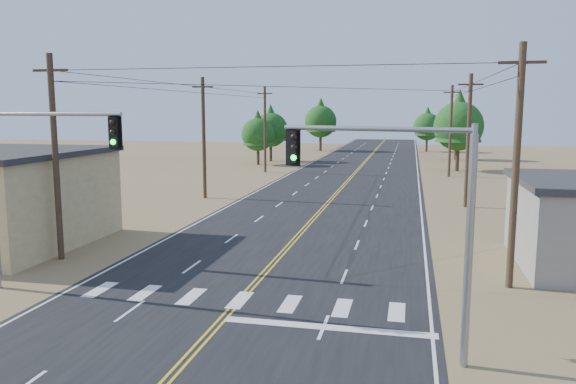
# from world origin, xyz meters

# --- Properties ---
(road) EXTENTS (15.00, 200.00, 0.02)m
(road) POSITION_xyz_m (0.00, 30.00, 0.01)
(road) COLOR black
(road) RESTS_ON ground
(utility_pole_left_near) EXTENTS (1.80, 0.30, 10.00)m
(utility_pole_left_near) POSITION_xyz_m (-10.50, 12.00, 5.12)
(utility_pole_left_near) COLOR #4C3826
(utility_pole_left_near) RESTS_ON ground
(utility_pole_left_mid) EXTENTS (1.80, 0.30, 10.00)m
(utility_pole_left_mid) POSITION_xyz_m (-10.50, 32.00, 5.12)
(utility_pole_left_mid) COLOR #4C3826
(utility_pole_left_mid) RESTS_ON ground
(utility_pole_left_far) EXTENTS (1.80, 0.30, 10.00)m
(utility_pole_left_far) POSITION_xyz_m (-10.50, 52.00, 5.12)
(utility_pole_left_far) COLOR #4C3826
(utility_pole_left_far) RESTS_ON ground
(utility_pole_right_near) EXTENTS (1.80, 0.30, 10.00)m
(utility_pole_right_near) POSITION_xyz_m (10.50, 12.00, 5.12)
(utility_pole_right_near) COLOR #4C3826
(utility_pole_right_near) RESTS_ON ground
(utility_pole_right_mid) EXTENTS (1.80, 0.30, 10.00)m
(utility_pole_right_mid) POSITION_xyz_m (10.50, 32.00, 5.12)
(utility_pole_right_mid) COLOR #4C3826
(utility_pole_right_mid) RESTS_ON ground
(utility_pole_right_far) EXTENTS (1.80, 0.30, 10.00)m
(utility_pole_right_far) POSITION_xyz_m (10.50, 52.00, 5.12)
(utility_pole_right_far) COLOR #4C3826
(utility_pole_right_far) RESTS_ON ground
(signal_mast_left) EXTENTS (6.34, 0.88, 7.40)m
(signal_mast_left) POSITION_xyz_m (-8.49, 7.24, 5.02)
(signal_mast_left) COLOR gray
(signal_mast_left) RESTS_ON ground
(signal_mast_right) EXTENTS (5.80, 1.92, 6.98)m
(signal_mast_right) POSITION_xyz_m (6.34, 4.49, 4.74)
(signal_mast_right) COLOR gray
(signal_mast_right) RESTS_ON ground
(tree_left_near) EXTENTS (4.43, 4.43, 7.38)m
(tree_left_near) POSITION_xyz_m (-13.76, 60.68, 4.51)
(tree_left_near) COLOR #3F2D1E
(tree_left_near) RESTS_ON ground
(tree_left_mid) EXTENTS (4.90, 4.90, 8.17)m
(tree_left_mid) POSITION_xyz_m (-13.36, 66.11, 5.00)
(tree_left_mid) COLOR #3F2D1E
(tree_left_mid) RESTS_ON ground
(tree_left_far) EXTENTS (5.72, 5.72, 9.54)m
(tree_left_far) POSITION_xyz_m (-9.63, 87.93, 5.83)
(tree_left_far) COLOR #3F2D1E
(tree_left_far) RESTS_ON ground
(tree_right_near) EXTENTS (5.87, 5.87, 9.79)m
(tree_right_near) POSITION_xyz_m (11.83, 58.34, 5.99)
(tree_right_near) COLOR #3F2D1E
(tree_right_near) RESTS_ON ground
(tree_right_mid) EXTENTS (4.94, 4.94, 8.24)m
(tree_right_mid) POSITION_xyz_m (12.80, 74.44, 5.04)
(tree_right_mid) COLOR #3F2D1E
(tree_right_mid) RESTS_ON ground
(tree_right_far) EXTENTS (4.78, 4.78, 7.97)m
(tree_right_far) POSITION_xyz_m (9.00, 89.77, 4.88)
(tree_right_far) COLOR #3F2D1E
(tree_right_far) RESTS_ON ground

